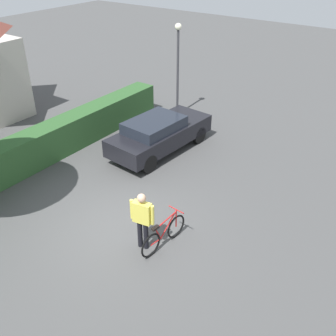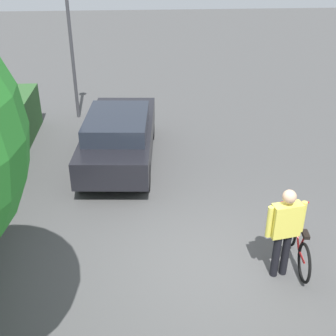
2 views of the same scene
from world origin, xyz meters
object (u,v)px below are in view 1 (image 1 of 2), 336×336
parked_car_near (159,133)px  person_rider (142,217)px  street_lamp (178,57)px  bicycle (164,235)px

parked_car_near → person_rider: 5.26m
person_rider → parked_car_near: bearing=32.1°
person_rider → street_lamp: street_lamp is taller
bicycle → street_lamp: (7.34, 4.61, 2.20)m
parked_car_near → bicycle: size_ratio=2.62×
street_lamp → bicycle: bearing=-147.9°
parked_car_near → bicycle: parked_car_near is taller
bicycle → person_rider: bearing=129.8°
parked_car_near → bicycle: 5.22m
bicycle → person_rider: person_rider is taller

